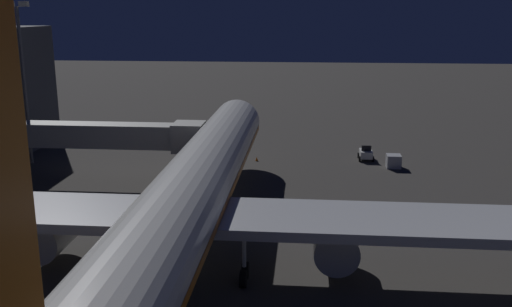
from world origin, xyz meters
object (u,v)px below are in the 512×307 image
object	(u,v)px
baggage_container_far_row	(394,161)
traffic_cone_nose_port	(257,159)
airliner_at_gate	(188,201)
pushback_tug	(366,154)
jet_bridge	(105,135)
traffic_cone_nose_starboard	(222,158)
apron_floodlight_mast	(23,73)

from	to	relation	value
baggage_container_far_row	traffic_cone_nose_port	distance (m)	16.75
airliner_at_gate	traffic_cone_nose_port	xyz separation A→B (m)	(-2.20, -30.86, -4.93)
pushback_tug	jet_bridge	bearing A→B (deg)	23.16
baggage_container_far_row	traffic_cone_nose_starboard	world-z (taller)	baggage_container_far_row
apron_floodlight_mast	traffic_cone_nose_starboard	xyz separation A→B (m)	(-23.30, -3.40, -10.88)
apron_floodlight_mast	traffic_cone_nose_port	bearing A→B (deg)	-172.99
jet_bridge	baggage_container_far_row	world-z (taller)	jet_bridge
airliner_at_gate	pushback_tug	size ratio (longest dim) A/B	25.23
jet_bridge	traffic_cone_nose_port	xyz separation A→B (m)	(-15.43, -10.70, -5.04)
apron_floodlight_mast	baggage_container_far_row	bearing A→B (deg)	-177.65
pushback_tug	traffic_cone_nose_port	bearing A→B (deg)	7.30
jet_bridge	pushback_tug	distance (m)	32.01
apron_floodlight_mast	pushback_tug	bearing A→B (deg)	-172.90
airliner_at_gate	apron_floodlight_mast	size ratio (longest dim) A/B	3.27
jet_bridge	traffic_cone_nose_starboard	world-z (taller)	jet_bridge
apron_floodlight_mast	traffic_cone_nose_starboard	bearing A→B (deg)	-171.69
apron_floodlight_mast	traffic_cone_nose_starboard	distance (m)	25.94
jet_bridge	traffic_cone_nose_starboard	xyz separation A→B (m)	(-11.03, -10.70, -5.04)
airliner_at_gate	traffic_cone_nose_starboard	distance (m)	31.33
pushback_tug	traffic_cone_nose_port	size ratio (longest dim) A/B	4.57
airliner_at_gate	traffic_cone_nose_starboard	world-z (taller)	airliner_at_gate
jet_bridge	traffic_cone_nose_starboard	distance (m)	16.18
jet_bridge	traffic_cone_nose_port	bearing A→B (deg)	-145.25
traffic_cone_nose_port	jet_bridge	bearing A→B (deg)	34.75
jet_bridge	apron_floodlight_mast	distance (m)	15.42
airliner_at_gate	apron_floodlight_mast	world-z (taller)	apron_floodlight_mast
apron_floodlight_mast	baggage_container_far_row	xyz separation A→B (m)	(-44.37, -1.82, -10.37)
traffic_cone_nose_starboard	airliner_at_gate	bearing A→B (deg)	94.08
airliner_at_gate	jet_bridge	xyz separation A→B (m)	(13.23, -20.15, 0.12)
airliner_at_gate	baggage_container_far_row	bearing A→B (deg)	-122.80
apron_floodlight_mast	traffic_cone_nose_port	xyz separation A→B (m)	(-27.70, -3.40, -10.88)
jet_bridge	pushback_tug	bearing A→B (deg)	-156.84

